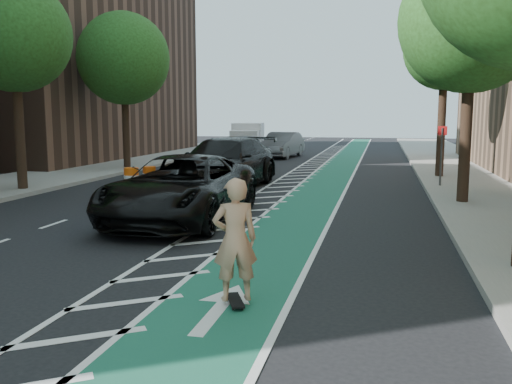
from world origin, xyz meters
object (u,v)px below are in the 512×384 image
(suv_near, at_px, (182,188))
(suv_far, at_px, (224,163))
(barrel_a, at_px, (132,181))
(skateboarder, at_px, (235,240))

(suv_near, relative_size, suv_far, 0.94)
(suv_far, bearing_deg, barrel_a, -140.56)
(skateboarder, distance_m, suv_near, 7.03)
(barrel_a, bearing_deg, skateboarder, -57.13)
(skateboarder, xyz_separation_m, suv_near, (-3.24, 6.23, -0.14))
(suv_near, relative_size, barrel_a, 6.87)
(suv_far, bearing_deg, skateboarder, -67.57)
(suv_near, xyz_separation_m, barrel_a, (-3.76, 4.60, -0.46))
(suv_far, distance_m, barrel_a, 3.70)
(skateboarder, relative_size, suv_far, 0.28)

